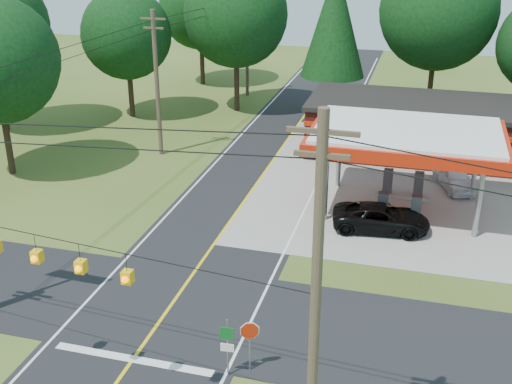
% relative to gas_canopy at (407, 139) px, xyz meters
% --- Properties ---
extents(ground, '(120.00, 120.00, 0.00)m').
position_rel_gas_canopy_xyz_m(ground, '(-9.00, -13.00, -4.27)').
color(ground, '#3B541D').
rests_on(ground, ground).
extents(main_highway, '(8.00, 120.00, 0.02)m').
position_rel_gas_canopy_xyz_m(main_highway, '(-9.00, -13.00, -4.26)').
color(main_highway, black).
rests_on(main_highway, ground).
extents(cross_road, '(70.00, 7.00, 0.02)m').
position_rel_gas_canopy_xyz_m(cross_road, '(-9.00, -13.00, -4.25)').
color(cross_road, black).
rests_on(cross_road, ground).
extents(lane_center_yellow, '(0.15, 110.00, 0.00)m').
position_rel_gas_canopy_xyz_m(lane_center_yellow, '(-9.00, -13.00, -4.24)').
color(lane_center_yellow, yellow).
rests_on(lane_center_yellow, main_highway).
extents(gas_canopy, '(10.60, 7.40, 4.88)m').
position_rel_gas_canopy_xyz_m(gas_canopy, '(0.00, 0.00, 0.00)').
color(gas_canopy, gray).
rests_on(gas_canopy, ground).
extents(convenience_store, '(16.40, 7.55, 3.80)m').
position_rel_gas_canopy_xyz_m(convenience_store, '(1.00, 9.98, -2.35)').
color(convenience_store, maroon).
rests_on(convenience_store, ground).
extents(utility_pole_near_right, '(1.80, 0.30, 11.50)m').
position_rel_gas_canopy_xyz_m(utility_pole_near_right, '(-1.50, -20.00, 1.69)').
color(utility_pole_near_right, '#473828').
rests_on(utility_pole_near_right, ground).
extents(utility_pole_far_left, '(1.80, 0.30, 10.00)m').
position_rel_gas_canopy_xyz_m(utility_pole_far_left, '(-17.00, 5.00, 0.93)').
color(utility_pole_far_left, '#473828').
rests_on(utility_pole_far_left, ground).
extents(utility_pole_north, '(0.30, 0.30, 9.50)m').
position_rel_gas_canopy_xyz_m(utility_pole_north, '(-15.50, 22.00, 0.48)').
color(utility_pole_north, '#473828').
rests_on(utility_pole_north, ground).
extents(overhead_beacons, '(17.04, 2.04, 1.03)m').
position_rel_gas_canopy_xyz_m(overhead_beacons, '(-10.00, -19.00, 1.95)').
color(overhead_beacons, black).
rests_on(overhead_beacons, ground).
extents(treeline_backdrop, '(70.27, 51.59, 13.30)m').
position_rel_gas_canopy_xyz_m(treeline_backdrop, '(-8.18, 11.01, 3.22)').
color(treeline_backdrop, '#332316').
rests_on(treeline_backdrop, ground).
extents(suv_car, '(5.64, 5.64, 1.43)m').
position_rel_gas_canopy_xyz_m(suv_car, '(-0.87, -3.00, -3.55)').
color(suv_car, black).
rests_on(suv_car, ground).
extents(sedan_car, '(5.29, 5.29, 1.40)m').
position_rel_gas_canopy_xyz_m(sedan_car, '(3.00, 4.09, -3.57)').
color(sedan_car, white).
rests_on(sedan_car, ground).
extents(octagonal_stop_sign, '(0.72, 0.30, 2.16)m').
position_rel_gas_canopy_xyz_m(octagonal_stop_sign, '(-4.50, -16.01, -2.67)').
color(octagonal_stop_sign, gray).
rests_on(octagonal_stop_sign, ground).
extents(route_sign_post, '(0.50, 0.10, 2.46)m').
position_rel_gas_canopy_xyz_m(route_sign_post, '(-5.20, -16.52, -2.79)').
color(route_sign_post, gray).
rests_on(route_sign_post, ground).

